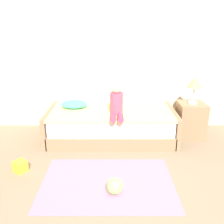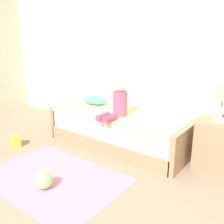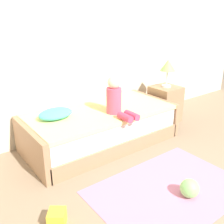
{
  "view_description": "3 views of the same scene",
  "coord_description": "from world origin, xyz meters",
  "views": [
    {
      "loc": [
        -0.32,
        -1.82,
        1.8
      ],
      "look_at": [
        -0.33,
        1.75,
        0.55
      ],
      "focal_mm": 39.1,
      "sensor_mm": 36.0,
      "label": 1
    },
    {
      "loc": [
        1.69,
        -0.89,
        1.51
      ],
      "look_at": [
        -0.33,
        1.75,
        0.55
      ],
      "focal_mm": 39.94,
      "sensor_mm": 36.0,
      "label": 2
    },
    {
      "loc": [
        -2.2,
        -0.74,
        1.74
      ],
      "look_at": [
        -0.33,
        1.75,
        0.55
      ],
      "focal_mm": 41.49,
      "sensor_mm": 36.0,
      "label": 3
    }
  ],
  "objects": [
    {
      "name": "bed",
      "position": [
        -0.33,
        2.0,
        0.25
      ],
      "size": [
        2.11,
        1.0,
        0.5
      ],
      "color": "#997556",
      "rests_on": "ground"
    },
    {
      "name": "child_figure",
      "position": [
        -0.25,
        1.77,
        0.7
      ],
      "size": [
        0.2,
        0.51,
        0.5
      ],
      "color": "#E04C6B",
      "rests_on": "bed"
    },
    {
      "name": "area_rug",
      "position": [
        -0.37,
        0.7,
        0.0
      ],
      "size": [
        1.6,
        1.1,
        0.01
      ],
      "primitive_type": "cube",
      "color": "pink",
      "rests_on": "ground"
    },
    {
      "name": "wall_rear",
      "position": [
        0.0,
        2.6,
        1.45
      ],
      "size": [
        7.2,
        0.1,
        2.9
      ],
      "primitive_type": "cube",
      "color": "beige",
      "rests_on": "ground"
    },
    {
      "name": "toy_block",
      "position": [
        -1.52,
        0.96,
        0.07
      ],
      "size": [
        0.21,
        0.21,
        0.15
      ],
      "primitive_type": "cube",
      "rotation": [
        0.0,
        0.0,
        0.92
      ],
      "color": "yellow",
      "rests_on": "ground"
    },
    {
      "name": "nightstand",
      "position": [
        1.02,
        2.05,
        0.3
      ],
      "size": [
        0.44,
        0.44,
        0.6
      ],
      "primitive_type": "cube",
      "color": "#997556",
      "rests_on": "ground"
    },
    {
      "name": "pillow",
      "position": [
        -0.95,
        2.1,
        0.56
      ],
      "size": [
        0.44,
        0.3,
        0.13
      ],
      "primitive_type": "ellipsoid",
      "color": "#4CCCBC",
      "rests_on": "bed"
    },
    {
      "name": "table_lamp",
      "position": [
        1.02,
        2.05,
        0.94
      ],
      "size": [
        0.24,
        0.24,
        0.45
      ],
      "color": "silver",
      "rests_on": "nightstand"
    },
    {
      "name": "toy_ball",
      "position": [
        -0.29,
        0.51,
        0.1
      ],
      "size": [
        0.19,
        0.19,
        0.19
      ],
      "primitive_type": "sphere",
      "color": "#7FD872",
      "rests_on": "ground"
    }
  ]
}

